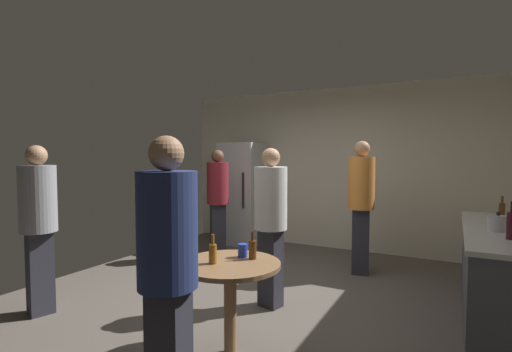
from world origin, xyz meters
name	(u,v)px	position (x,y,z in m)	size (l,w,h in m)	color
ground_plane	(258,303)	(0.00, 0.00, -0.05)	(5.20, 5.20, 0.10)	#5B544C
wall_back	(330,169)	(0.00, 2.63, 1.35)	(5.32, 0.06, 2.70)	silver
refrigerator	(243,193)	(-1.48, 2.20, 0.90)	(0.70, 0.68, 1.80)	silver
kitchen_counter	(501,276)	(2.28, 0.54, 0.45)	(0.64, 2.17, 0.90)	#4C515B
kettle	(498,223)	(2.23, 0.38, 0.97)	(0.24, 0.17, 0.18)	#B2B2B7
wine_bottle_on_counter	(512,225)	(2.29, 0.04, 1.02)	(0.08, 0.08, 0.31)	#3F141E
beer_bottle_on_counter	(502,209)	(2.35, 1.34, 0.98)	(0.06, 0.06, 0.23)	#593314
foreground_table	(230,275)	(0.34, -1.10, 0.63)	(0.80, 0.80, 0.73)	olive
beer_bottle_amber	(213,253)	(0.23, -1.19, 0.82)	(0.06, 0.06, 0.23)	#8C5919
beer_bottle_brown	(253,249)	(0.45, -0.93, 0.82)	(0.06, 0.06, 0.23)	#593314
plastic_cup_blue	(243,250)	(0.35, -0.92, 0.79)	(0.08, 0.08, 0.11)	blue
person_in_white_shirt	(271,215)	(0.21, -0.11, 0.97)	(0.41, 0.41, 1.65)	#2D2D38
person_in_orange_shirt	(361,196)	(0.79, 1.41, 1.04)	(0.40, 0.40, 1.77)	#2D2D38
person_in_navy_shirt	(168,260)	(0.47, -1.96, 0.99)	(0.36, 0.36, 1.69)	#2D2D38
person_in_maroon_shirt	(218,194)	(-1.39, 1.27, 0.97)	(0.48, 0.48, 1.66)	#2D2D38
person_in_gray_shirt	(38,216)	(-1.72, -1.37, 0.98)	(0.42, 0.42, 1.68)	#2D2D38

